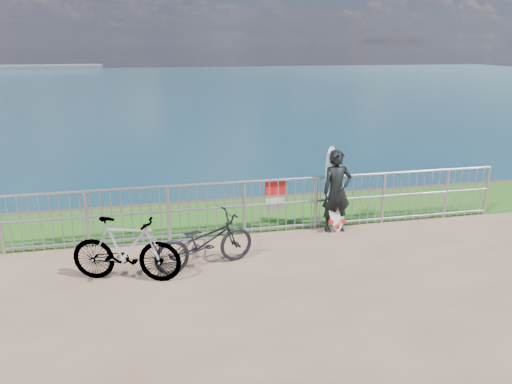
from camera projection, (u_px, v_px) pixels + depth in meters
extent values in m
plane|color=#225317|center=(257.00, 214.00, 11.23)|extent=(120.00, 120.00, 0.00)
cube|color=brown|center=(247.00, 290.00, 13.07)|extent=(120.00, 0.30, 5.00)
plane|color=#1C4255|center=(155.00, 90.00, 94.21)|extent=(260.00, 260.00, 0.00)
cylinder|color=#9A9DA3|center=(269.00, 180.00, 9.88)|extent=(10.00, 0.06, 0.06)
cylinder|color=#9A9DA3|center=(269.00, 204.00, 10.03)|extent=(10.00, 0.05, 0.05)
cylinder|color=#9A9DA3|center=(269.00, 228.00, 10.17)|extent=(10.00, 0.05, 0.05)
cylinder|color=#9A9DA3|center=(0.00, 226.00, 8.99)|extent=(0.06, 0.06, 1.10)
cylinder|color=#9A9DA3|center=(87.00, 220.00, 9.31)|extent=(0.06, 0.06, 1.10)
cylinder|color=#9A9DA3|center=(168.00, 214.00, 9.62)|extent=(0.06, 0.06, 1.10)
cylinder|color=#9A9DA3|center=(244.00, 208.00, 9.94)|extent=(0.06, 0.06, 1.10)
cylinder|color=#9A9DA3|center=(316.00, 203.00, 10.25)|extent=(0.06, 0.06, 1.10)
cylinder|color=#9A9DA3|center=(383.00, 198.00, 10.57)|extent=(0.06, 0.06, 1.10)
cylinder|color=#9A9DA3|center=(446.00, 194.00, 10.88)|extent=(0.06, 0.06, 1.10)
cylinder|color=#9A9DA3|center=(486.00, 191.00, 11.09)|extent=(0.06, 0.06, 1.10)
cube|color=red|center=(275.00, 188.00, 10.02)|extent=(0.42, 0.02, 0.30)
cube|color=white|center=(275.00, 188.00, 10.02)|extent=(0.38, 0.01, 0.08)
cube|color=white|center=(275.00, 204.00, 10.12)|extent=(0.36, 0.02, 0.26)
imported|color=black|center=(337.00, 191.00, 10.05)|extent=(0.63, 0.42, 1.69)
ellipsoid|color=silver|center=(335.00, 189.00, 10.09)|extent=(0.56, 0.52, 1.75)
cone|color=red|center=(330.00, 221.00, 10.13)|extent=(0.10, 0.19, 0.10)
cone|color=red|center=(342.00, 220.00, 10.19)|extent=(0.10, 0.19, 0.10)
cone|color=red|center=(336.00, 225.00, 10.19)|extent=(0.10, 0.19, 0.10)
imported|color=black|center=(204.00, 241.00, 8.50)|extent=(1.90, 1.11, 0.94)
imported|color=black|center=(126.00, 249.00, 8.00)|extent=(1.87, 1.04, 1.08)
cylinder|color=#9A9DA3|center=(157.00, 242.00, 8.73)|extent=(1.88, 0.05, 0.05)
cylinder|color=#9A9DA3|center=(108.00, 256.00, 8.61)|extent=(0.04, 0.04, 0.37)
cylinder|color=#9A9DA3|center=(205.00, 248.00, 8.96)|extent=(0.04, 0.04, 0.37)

